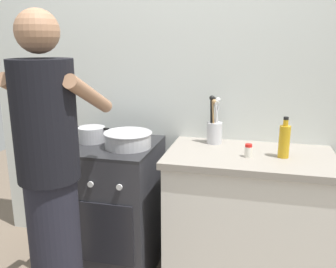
{
  "coord_description": "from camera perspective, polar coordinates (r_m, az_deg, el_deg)",
  "views": [
    {
      "loc": [
        0.57,
        -1.98,
        1.56
      ],
      "look_at": [
        0.05,
        0.12,
        1.0
      ],
      "focal_mm": 38.62,
      "sensor_mm": 36.0,
      "label": 1
    }
  ],
  "objects": [
    {
      "name": "oil_bottle",
      "position": [
        2.19,
        17.88,
        -1.01
      ],
      "size": [
        0.06,
        0.06,
        0.24
      ],
      "color": "gold",
      "rests_on": "countertop"
    },
    {
      "name": "countertop",
      "position": [
        2.4,
        12.2,
        -13.34
      ],
      "size": [
        1.0,
        0.6,
        0.9
      ],
      "color": "silver",
      "rests_on": "ground"
    },
    {
      "name": "spice_bottle",
      "position": [
        2.15,
        12.57,
        -2.6
      ],
      "size": [
        0.04,
        0.04,
        0.08
      ],
      "color": "silver",
      "rests_on": "countertop"
    },
    {
      "name": "stove_range",
      "position": [
        2.56,
        -8.73,
        -11.28
      ],
      "size": [
        0.6,
        0.62,
        0.9
      ],
      "color": "#2D2D33",
      "rests_on": "ground"
    },
    {
      "name": "mixing_bowl",
      "position": [
        2.31,
        -6.33,
        -0.76
      ],
      "size": [
        0.31,
        0.31,
        0.1
      ],
      "color": "#B7B7BC",
      "rests_on": "stove_range"
    },
    {
      "name": "person",
      "position": [
        1.9,
        -17.96,
        -7.77
      ],
      "size": [
        0.41,
        0.5,
        1.7
      ],
      "color": "black",
      "rests_on": "ground"
    },
    {
      "name": "utensil_crock",
      "position": [
        2.39,
        7.34,
        0.93
      ],
      "size": [
        0.1,
        0.1,
        0.32
      ],
      "color": "silver",
      "rests_on": "countertop"
    },
    {
      "name": "pot",
      "position": [
        2.47,
        -11.95,
        -0.06
      ],
      "size": [
        0.25,
        0.18,
        0.1
      ],
      "color": "#B2B2B7",
      "rests_on": "stove_range"
    },
    {
      "name": "back_wall",
      "position": [
        2.52,
        5.43,
        7.42
      ],
      "size": [
        3.2,
        0.1,
        2.5
      ],
      "color": "silver",
      "rests_on": "ground"
    }
  ]
}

